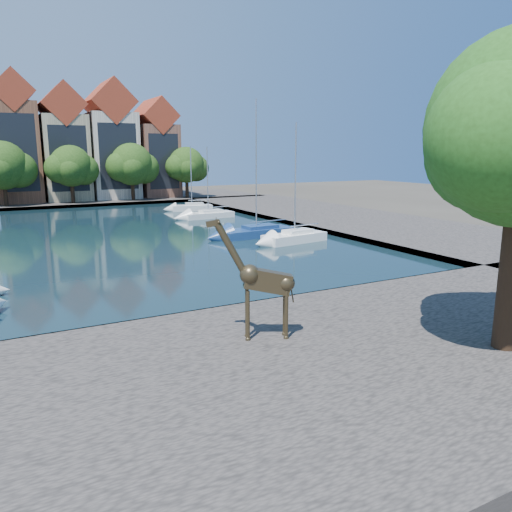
{
  "coord_description": "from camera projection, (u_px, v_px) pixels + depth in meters",
  "views": [
    {
      "loc": [
        -7.85,
        -19.37,
        7.2
      ],
      "look_at": [
        1.44,
        -2.0,
        3.06
      ],
      "focal_mm": 35.0,
      "sensor_mm": 36.0,
      "label": 1
    }
  ],
  "objects": [
    {
      "name": "ground",
      "position": [
        206.0,
        319.0,
        21.82
      ],
      "size": [
        160.0,
        160.0,
        0.0
      ],
      "primitive_type": "plane",
      "color": "#38332B",
      "rests_on": "ground"
    },
    {
      "name": "right_quay",
      "position": [
        334.0,
        217.0,
        54.02
      ],
      "size": [
        14.0,
        52.0,
        0.5
      ],
      "primitive_type": "cube",
      "color": "#4E4743",
      "rests_on": "ground"
    },
    {
      "name": "townhouse_east_inner",
      "position": [
        64.0,
        147.0,
        69.46
      ],
      "size": [
        5.94,
        9.18,
        15.79
      ],
      "color": "tan",
      "rests_on": "far_quay"
    },
    {
      "name": "giraffe_statue",
      "position": [
        261.0,
        281.0,
        17.85
      ],
      "size": [
        2.96,
        1.45,
        4.4
      ],
      "color": "#3D311E",
      "rests_on": "near_quay"
    },
    {
      "name": "sailboat_right_d",
      "position": [
        192.0,
        206.0,
        61.01
      ],
      "size": [
        5.09,
        2.66,
        7.74
      ],
      "color": "silver",
      "rests_on": "water_basin"
    },
    {
      "name": "sailboat_right_c",
      "position": [
        208.0,
        214.0,
        54.24
      ],
      "size": [
        5.67,
        2.31,
        7.58
      ],
      "color": "silver",
      "rests_on": "water_basin"
    },
    {
      "name": "far_quay",
      "position": [
        53.0,
        202.0,
        70.09
      ],
      "size": [
        60.0,
        16.0,
        0.5
      ],
      "primitive_type": "cube",
      "color": "#4E4743",
      "rests_on": "ground"
    },
    {
      "name": "water_basin",
      "position": [
        98.0,
        237.0,
        42.52
      ],
      "size": [
        38.0,
        50.0,
        0.08
      ],
      "primitive_type": "cube",
      "color": "black",
      "rests_on": "ground"
    },
    {
      "name": "far_tree_east",
      "position": [
        132.0,
        166.0,
        68.98
      ],
      "size": [
        7.54,
        5.8,
        7.84
      ],
      "color": "#332114",
      "rests_on": "far_quay"
    },
    {
      "name": "far_tree_far_east",
      "position": [
        187.0,
        166.0,
        72.7
      ],
      "size": [
        6.76,
        5.2,
        7.36
      ],
      "color": "#332114",
      "rests_on": "far_quay"
    },
    {
      "name": "townhouse_center",
      "position": [
        16.0,
        142.0,
        66.56
      ],
      "size": [
        5.44,
        9.18,
        16.93
      ],
      "color": "brown",
      "rests_on": "far_quay"
    },
    {
      "name": "sailboat_right_b",
      "position": [
        256.0,
        230.0,
        42.51
      ],
      "size": [
        6.68,
        2.75,
        11.31
      ],
      "color": "navy",
      "rests_on": "water_basin"
    },
    {
      "name": "far_tree_mid_west",
      "position": [
        4.0,
        167.0,
        61.58
      ],
      "size": [
        7.8,
        6.0,
        8.0
      ],
      "color": "#332114",
      "rests_on": "far_quay"
    },
    {
      "name": "sailboat_right_a",
      "position": [
        295.0,
        235.0,
        39.73
      ],
      "size": [
        5.59,
        2.62,
        9.3
      ],
      "color": "white",
      "rests_on": "water_basin"
    },
    {
      "name": "townhouse_east_mid",
      "position": [
        111.0,
        145.0,
        72.39
      ],
      "size": [
        6.43,
        9.18,
        16.65
      ],
      "color": "beige",
      "rests_on": "far_quay"
    },
    {
      "name": "far_tree_mid_east",
      "position": [
        72.0,
        167.0,
        65.3
      ],
      "size": [
        7.02,
        5.4,
        7.52
      ],
      "color": "#332114",
      "rests_on": "far_quay"
    },
    {
      "name": "townhouse_east_end",
      "position": [
        155.0,
        152.0,
        75.59
      ],
      "size": [
        5.44,
        9.18,
        14.43
      ],
      "color": "brown",
      "rests_on": "far_quay"
    },
    {
      "name": "near_quay",
      "position": [
        290.0,
        376.0,
        15.73
      ],
      "size": [
        50.0,
        14.0,
        0.5
      ],
      "primitive_type": "cube",
      "color": "#4E4743",
      "rests_on": "ground"
    }
  ]
}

